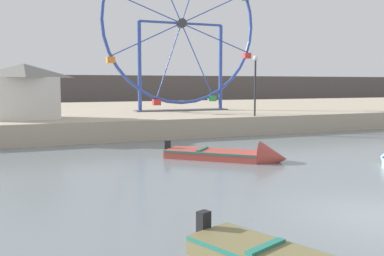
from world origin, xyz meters
The scene contains 7 objects.
ground_plane centered at (0.00, 0.00, 0.00)m, with size 240.00×240.00×0.00m, color slate.
quay_promenade centered at (0.00, 28.23, 0.59)m, with size 110.00×25.20×1.18m, color #B7A88E.
distant_town_skyline centered at (0.00, 55.75, 2.20)m, with size 140.00×3.00×4.40m, color #564C47.
motorboat_faded_red centered at (0.44, 8.30, 0.20)m, with size 4.77×4.48×1.34m.
ferris_wheel_blue_frame centered at (3.49, 23.19, 7.51)m, with size 12.13×1.20×12.61m.
carnival_booth_white_ticket centered at (-7.73, 19.25, 2.84)m, with size 4.17×2.87×3.20m.
promenade_lamp_near centered at (5.82, 16.20, 3.67)m, with size 0.32×0.32×3.80m.
Camera 1 is at (-8.16, -7.72, 3.25)m, focal length 40.51 mm.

